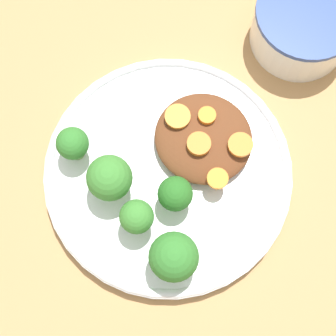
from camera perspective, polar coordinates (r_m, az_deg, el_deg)
The scene contains 14 objects.
ground_plane at distance 0.60m, azimuth 0.00°, elevation -0.86°, with size 4.00×4.00×0.00m, color tan.
plate at distance 0.58m, azimuth 0.00°, elevation -0.55°, with size 0.26×0.26×0.02m.
dip_bowl at distance 0.64m, azimuth 13.64°, elevation 14.07°, with size 0.11×0.11×0.06m.
stew_mound at distance 0.58m, azimuth 3.62°, elevation 3.04°, with size 0.10×0.10×0.02m, color brown.
broccoli_floret_0 at distance 0.54m, azimuth -5.96°, elevation -1.07°, with size 0.05×0.05×0.06m.
broccoli_floret_1 at distance 0.54m, azimuth -2.96°, elevation -5.14°, with size 0.03×0.03×0.05m.
broccoli_floret_2 at distance 0.52m, azimuth 0.59°, elevation -9.03°, with size 0.05×0.05×0.06m.
broccoli_floret_3 at distance 0.56m, azimuth -9.64°, elevation 2.40°, with size 0.03×0.03×0.05m.
broccoli_floret_4 at distance 0.54m, azimuth 0.74°, elevation -2.67°, with size 0.03×0.03×0.05m.
carrot_slice_0 at distance 0.57m, azimuth 3.98°, elevation 5.34°, with size 0.02×0.02×0.01m, color orange.
carrot_slice_1 at distance 0.57m, azimuth 0.99°, elevation 5.26°, with size 0.03×0.03×0.00m, color orange.
carrot_slice_2 at distance 0.56m, azimuth 3.15°, elevation 2.46°, with size 0.02×0.02×0.01m, color orange.
carrot_slice_3 at distance 0.56m, azimuth 7.36°, elevation 2.36°, with size 0.03×0.03×0.00m, color orange.
carrot_slice_4 at distance 0.55m, azimuth 5.06°, elevation -1.08°, with size 0.02×0.02×0.00m, color orange.
Camera 1 is at (-0.13, -0.07, 0.58)m, focal length 60.00 mm.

